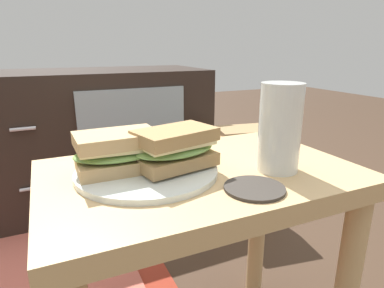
# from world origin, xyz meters

# --- Properties ---
(side_table) EXTENTS (0.56, 0.36, 0.46)m
(side_table) POSITION_xyz_m (0.00, 0.00, 0.37)
(side_table) COLOR tan
(side_table) RESTS_ON ground
(tv_cabinet) EXTENTS (0.96, 0.46, 0.58)m
(tv_cabinet) POSITION_xyz_m (-0.05, 0.95, 0.29)
(tv_cabinet) COLOR black
(tv_cabinet) RESTS_ON ground
(plate) EXTENTS (0.25, 0.25, 0.01)m
(plate) POSITION_xyz_m (-0.09, 0.02, 0.47)
(plate) COLOR silver
(plate) RESTS_ON side_table
(sandwich_front) EXTENTS (0.15, 0.09, 0.07)m
(sandwich_front) POSITION_xyz_m (-0.14, 0.03, 0.50)
(sandwich_front) COLOR tan
(sandwich_front) RESTS_ON plate
(sandwich_back) EXTENTS (0.16, 0.11, 0.07)m
(sandwich_back) POSITION_xyz_m (-0.05, 0.00, 0.51)
(sandwich_back) COLOR #9E7A4C
(sandwich_back) RESTS_ON plate
(beer_glass) EXTENTS (0.07, 0.07, 0.16)m
(beer_glass) POSITION_xyz_m (0.12, -0.06, 0.54)
(beer_glass) COLOR silver
(beer_glass) RESTS_ON side_table
(coaster) EXTENTS (0.10, 0.10, 0.01)m
(coaster) POSITION_xyz_m (0.04, -0.11, 0.46)
(coaster) COLOR #332D28
(coaster) RESTS_ON side_table
(paper_bag) EXTENTS (0.23, 0.17, 0.38)m
(paper_bag) POSITION_xyz_m (0.44, 0.52, 0.19)
(paper_bag) COLOR tan
(paper_bag) RESTS_ON ground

